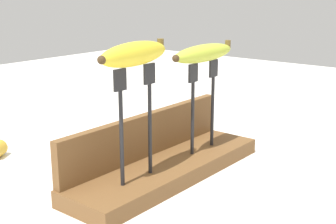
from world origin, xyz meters
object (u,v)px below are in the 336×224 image
Objects in this scene: banana_raised_left at (135,54)px; banana_raised_right at (204,53)px; fork_stand_left at (136,114)px; fork_stand_right at (203,98)px.

banana_raised_left reaches higher than banana_raised_right.
banana_raised_left is (-0.00, -0.00, 0.10)m from fork_stand_left.
fork_stand_left is at bearing 4.83° from banana_raised_left.
banana_raised_right is at bearing 0.00° from banana_raised_left.
fork_stand_right is at bearing 0.75° from banana_raised_right.
banana_raised_left is at bearing -175.17° from fork_stand_left.
banana_raised_right reaches higher than fork_stand_left.
fork_stand_left is 0.22m from banana_raised_right.
fork_stand_left is 1.15× the size of banana_raised_left.
banana_raised_left is at bearing -180.00° from banana_raised_right.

